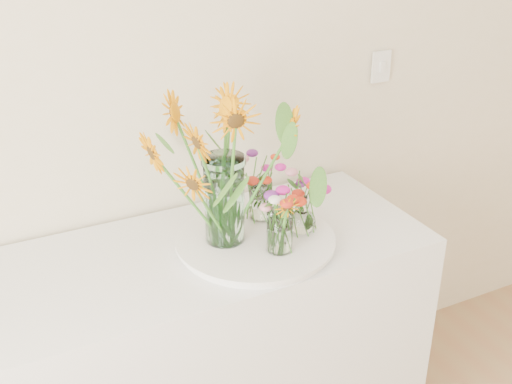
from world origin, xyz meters
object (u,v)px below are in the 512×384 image
mason_jar (224,200)px  small_vase_a (280,232)px  tray (255,243)px  small_vase_c (261,201)px  small_vase_b (302,214)px  counter (212,360)px

mason_jar → small_vase_a: bearing=-47.9°
tray → small_vase_a: bearing=-71.6°
small_vase_a → small_vase_c: size_ratio=1.03×
tray → mason_jar: bearing=158.0°
small_vase_b → small_vase_a: bearing=-149.0°
tray → small_vase_b: small_vase_b is taller
small_vase_b → counter: bearing=163.8°
tray → small_vase_b: bearing=-9.4°
counter → small_vase_c: (0.21, 0.06, 0.54)m
counter → mason_jar: mason_jar is taller
counter → tray: tray is taller
small_vase_c → tray: bearing=-123.8°
counter → small_vase_c: size_ratio=10.73×
counter → small_vase_c: bearing=14.5°
small_vase_b → small_vase_c: small_vase_c is taller
small_vase_a → small_vase_c: small_vase_a is taller
mason_jar → counter: bearing=154.1°
tray → small_vase_a: size_ratio=3.53×
mason_jar → small_vase_b: bearing=-14.1°
tray → counter: bearing=156.6°
small_vase_a → small_vase_b: 0.14m
small_vase_a → small_vase_c: (0.04, 0.21, -0.00)m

